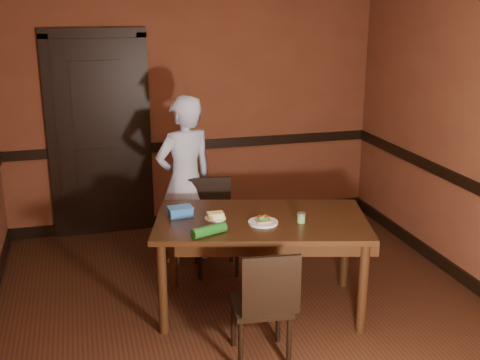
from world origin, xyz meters
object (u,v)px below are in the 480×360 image
sandwich_plate (263,221)px  person (185,181)px  dining_table (261,264)px  sauce_jar (301,218)px  chair_far (216,227)px  cheese_saucer (215,216)px  food_tub (180,212)px  chair_near (261,303)px

sandwich_plate → person: bearing=108.7°
dining_table → sauce_jar: size_ratio=21.50×
chair_far → cheese_saucer: size_ratio=5.08×
cheese_saucer → food_tub: food_tub is taller
chair_far → person: (-0.23, 0.28, 0.38)m
chair_far → cheese_saucer: chair_far is taller
chair_near → cheese_saucer: size_ratio=5.04×
sauce_jar → person: bearing=119.1°
person → chair_near: bearing=77.5°
dining_table → chair_near: chair_near is taller
chair_far → sandwich_plate: chair_far is taller
dining_table → cheese_saucer: (-0.35, 0.09, 0.41)m
chair_far → person: person is taller
person → food_tub: size_ratio=7.97×
dining_table → cheese_saucer: cheese_saucer is taller
person → cheese_saucer: person is taller
chair_far → sauce_jar: 1.12m
chair_near → sauce_jar: bearing=-127.4°
dining_table → cheese_saucer: 0.54m
person → dining_table: bearing=91.9°
sauce_jar → food_tub: size_ratio=0.38×
person → cheese_saucer: 0.98m
person → sandwich_plate: (0.40, -1.17, -0.01)m
sauce_jar → food_tub: 0.95m
cheese_saucer → person: bearing=93.8°
dining_table → sandwich_plate: 0.42m
person → sauce_jar: bearing=99.9°
sandwich_plate → food_tub: (-0.59, 0.31, 0.02)m
dining_table → chair_far: bearing=118.2°
cheese_saucer → chair_near: bearing=-79.6°
sauce_jar → cheese_saucer: sauce_jar is taller
person → sandwich_plate: bearing=89.5°
dining_table → cheese_saucer: size_ratio=9.91×
sandwich_plate → dining_table: bearing=80.7°
chair_near → sandwich_plate: chair_near is taller
cheese_saucer → sandwich_plate: bearing=-29.9°
sandwich_plate → sauce_jar: sauce_jar is taller
person → sandwich_plate: 1.23m
chair_near → dining_table: bearing=-101.5°
chair_far → chair_near: (-0.02, -1.46, -0.00)m
chair_near → sandwich_plate: bearing=-102.8°
sauce_jar → food_tub: bearing=157.0°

